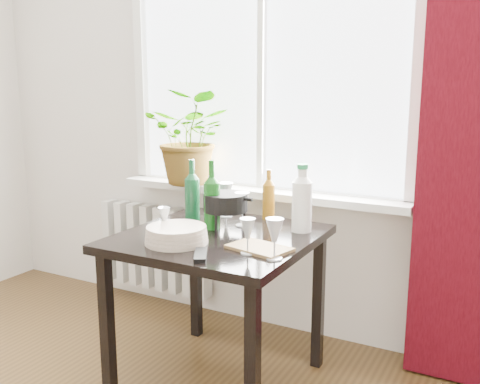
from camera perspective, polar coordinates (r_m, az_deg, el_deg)
The scene contains 18 objects.
window at distance 3.02m, azimuth 2.52°, elevation 14.85°, with size 1.72×0.08×1.62m.
windowsill at distance 3.01m, azimuth 1.82°, elevation 0.03°, with size 1.72×0.20×0.04m.
radiator at distance 3.53m, azimuth -9.03°, elevation -5.86°, with size 0.80×0.10×0.55m.
table at distance 2.49m, azimuth -2.32°, elevation -6.57°, with size 0.85×0.85×0.74m.
potted_plant at distance 3.11m, azimuth -5.20°, elevation 5.83°, with size 0.49×0.43×0.55m, color #29671B.
wine_bottle_left at distance 2.67m, azimuth -5.13°, elevation 0.18°, with size 0.07×0.07×0.32m, color #0D4421, non-canonical shape.
wine_bottle_right at distance 2.53m, azimuth -3.02°, elevation -0.26°, with size 0.08×0.08×0.33m, color #0E4A11, non-canonical shape.
bottle_amber at distance 2.72m, azimuth 3.08°, elevation -0.22°, with size 0.06×0.06×0.26m, color brown, non-canonical shape.
cleaning_bottle at distance 2.50m, azimuth 6.64°, elevation -0.52°, with size 0.09×0.09×0.33m, color white, non-canonical shape.
wineglass_front_right at distance 2.17m, azimuth 0.82°, elevation -4.71°, with size 0.06×0.06×0.15m, color silver, non-canonical shape.
wineglass_far_right at distance 2.10m, azimuth 3.70°, elevation -4.96°, with size 0.07×0.07×0.17m, color white, non-canonical shape.
wineglass_back_center at distance 2.59m, azimuth 0.23°, elevation -1.81°, with size 0.07×0.07×0.17m, color silver, non-canonical shape.
wineglass_back_left at distance 2.78m, azimuth -1.52°, elevation -0.78°, with size 0.08×0.08×0.18m, color silver, non-canonical shape.
wineglass_front_left at distance 2.45m, azimuth -8.08°, elevation -3.13°, with size 0.06×0.06×0.14m, color silver, non-canonical shape.
plate_stack at distance 2.34m, azimuth -6.80°, elevation -4.56°, with size 0.28×0.28×0.07m, color beige.
fondue_pot at distance 2.57m, azimuth -1.56°, elevation -1.96°, with size 0.25×0.21×0.17m, color black, non-canonical shape.
tv_remote at distance 2.15m, azimuth -4.23°, elevation -6.71°, with size 0.05×0.16×0.02m, color black.
cutting_board at distance 2.24m, azimuth 2.07°, elevation -6.00°, with size 0.25×0.16×0.01m, color olive.
Camera 1 is at (1.31, -0.49, 1.41)m, focal length 40.00 mm.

